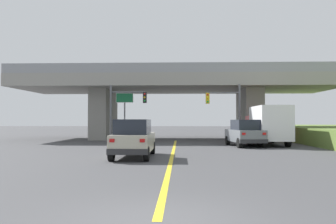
{
  "coord_description": "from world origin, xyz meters",
  "views": [
    {
      "loc": [
        0.46,
        -6.79,
        1.97
      ],
      "look_at": [
        -0.33,
        15.14,
        2.5
      ],
      "focal_mm": 37.23,
      "sensor_mm": 36.0,
      "label": 1
    }
  ],
  "objects_px": {
    "suv_crossing": "(245,133)",
    "box_truck": "(268,125)",
    "suv_lead": "(134,138)",
    "highway_sign": "(125,104)",
    "traffic_signal_farside": "(124,106)",
    "traffic_signal_nearside": "(228,106)"
  },
  "relations": [
    {
      "from": "suv_lead",
      "to": "box_truck",
      "type": "distance_m",
      "value": 13.46
    },
    {
      "from": "box_truck",
      "to": "traffic_signal_nearside",
      "type": "bearing_deg",
      "value": 135.88
    },
    {
      "from": "suv_lead",
      "to": "suv_crossing",
      "type": "xyz_separation_m",
      "value": [
        7.37,
        8.17,
        -0.0
      ]
    },
    {
      "from": "suv_lead",
      "to": "box_truck",
      "type": "relative_size",
      "value": 0.72
    },
    {
      "from": "traffic_signal_farside",
      "to": "box_truck",
      "type": "bearing_deg",
      "value": -11.04
    },
    {
      "from": "traffic_signal_nearside",
      "to": "box_truck",
      "type": "bearing_deg",
      "value": -44.12
    },
    {
      "from": "suv_lead",
      "to": "traffic_signal_nearside",
      "type": "height_order",
      "value": "traffic_signal_nearside"
    },
    {
      "from": "highway_sign",
      "to": "box_truck",
      "type": "bearing_deg",
      "value": -23.39
    },
    {
      "from": "box_truck",
      "to": "traffic_signal_farside",
      "type": "distance_m",
      "value": 12.27
    },
    {
      "from": "box_truck",
      "to": "traffic_signal_nearside",
      "type": "relative_size",
      "value": 1.29
    },
    {
      "from": "suv_lead",
      "to": "traffic_signal_farside",
      "type": "xyz_separation_m",
      "value": [
        -2.49,
        11.9,
        2.24
      ]
    },
    {
      "from": "suv_lead",
      "to": "box_truck",
      "type": "bearing_deg",
      "value": 45.39
    },
    {
      "from": "traffic_signal_nearside",
      "to": "traffic_signal_farside",
      "type": "height_order",
      "value": "traffic_signal_nearside"
    },
    {
      "from": "suv_crossing",
      "to": "highway_sign",
      "type": "distance_m",
      "value": 12.54
    },
    {
      "from": "traffic_signal_farside",
      "to": "suv_lead",
      "type": "bearing_deg",
      "value": -78.17
    },
    {
      "from": "box_truck",
      "to": "highway_sign",
      "type": "height_order",
      "value": "highway_sign"
    },
    {
      "from": "suv_lead",
      "to": "traffic_signal_nearside",
      "type": "relative_size",
      "value": 0.93
    },
    {
      "from": "traffic_signal_nearside",
      "to": "suv_crossing",
      "type": "bearing_deg",
      "value": -79.8
    },
    {
      "from": "suv_lead",
      "to": "traffic_signal_farside",
      "type": "distance_m",
      "value": 12.36
    },
    {
      "from": "suv_lead",
      "to": "traffic_signal_farside",
      "type": "bearing_deg",
      "value": 101.83
    },
    {
      "from": "suv_crossing",
      "to": "highway_sign",
      "type": "xyz_separation_m",
      "value": [
        -10.27,
        6.74,
        2.51
      ]
    },
    {
      "from": "suv_crossing",
      "to": "box_truck",
      "type": "distance_m",
      "value": 2.57
    }
  ]
}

